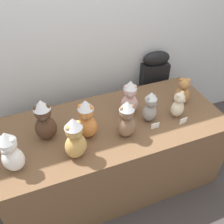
{
  "coord_description": "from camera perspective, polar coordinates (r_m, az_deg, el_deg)",
  "views": [
    {
      "loc": [
        -0.56,
        -1.19,
        2.13
      ],
      "look_at": [
        0.0,
        0.25,
        0.85
      ],
      "focal_mm": 41.0,
      "sensor_mm": 36.0,
      "label": 1
    }
  ],
  "objects": [
    {
      "name": "ground_plane",
      "position": [
        2.51,
        2.2,
        -18.69
      ],
      "size": [
        10.0,
        10.0,
        0.0
      ],
      "primitive_type": "plane",
      "color": "#3D3838"
    },
    {
      "name": "wall_back",
      "position": [
        2.33,
        -6.24,
        18.46
      ],
      "size": [
        7.0,
        0.08,
        2.6
      ],
      "primitive_type": "cube",
      "color": "silver",
      "rests_on": "ground_plane"
    },
    {
      "name": "display_table",
      "position": [
        2.35,
        -0.0,
        -9.15
      ],
      "size": [
        1.86,
        0.82,
        0.73
      ],
      "primitive_type": "cube",
      "color": "brown",
      "rests_on": "ground_plane"
    },
    {
      "name": "instrument_case",
      "position": [
        2.85,
        8.95,
        4.28
      ],
      "size": [
        0.29,
        0.15,
        1.0
      ],
      "rotation": [
        0.0,
        0.0,
        -0.13
      ],
      "color": "black",
      "rests_on": "ground_plane"
    },
    {
      "name": "teddy_bear_ash",
      "position": [
        2.06,
        8.52,
        1.1
      ],
      "size": [
        0.15,
        0.14,
        0.28
      ],
      "rotation": [
        0.0,
        0.0,
        0.31
      ],
      "color": "gray",
      "rests_on": "display_table"
    },
    {
      "name": "teddy_bear_caramel",
      "position": [
        2.32,
        15.49,
        4.46
      ],
      "size": [
        0.17,
        0.16,
        0.25
      ],
      "rotation": [
        0.0,
        0.0,
        -0.58
      ],
      "color": "#B27A42",
      "rests_on": "display_table"
    },
    {
      "name": "teddy_bear_ginger",
      "position": [
        1.88,
        -5.7,
        -1.64
      ],
      "size": [
        0.2,
        0.19,
        0.34
      ],
      "rotation": [
        0.0,
        0.0,
        -0.54
      ],
      "color": "#D17F3D",
      "rests_on": "display_table"
    },
    {
      "name": "teddy_bear_mocha",
      "position": [
        1.89,
        3.25,
        -1.69
      ],
      "size": [
        0.16,
        0.14,
        0.32
      ],
      "rotation": [
        0.0,
        0.0,
        -0.08
      ],
      "color": "#7F6047",
      "rests_on": "display_table"
    },
    {
      "name": "teddy_bear_honey",
      "position": [
        1.75,
        -8.27,
        -5.87
      ],
      "size": [
        0.19,
        0.17,
        0.35
      ],
      "rotation": [
        0.0,
        0.0,
        0.3
      ],
      "color": "tan",
      "rests_on": "display_table"
    },
    {
      "name": "teddy_bear_blush",
      "position": [
        2.1,
        3.98,
        3.19
      ],
      "size": [
        0.18,
        0.17,
        0.32
      ],
      "rotation": [
        0.0,
        0.0,
        -0.37
      ],
      "color": "beige",
      "rests_on": "display_table"
    },
    {
      "name": "teddy_bear_snow",
      "position": [
        1.78,
        -21.68,
        -8.3
      ],
      "size": [
        0.19,
        0.19,
        0.33
      ],
      "rotation": [
        0.0,
        0.0,
        -0.51
      ],
      "color": "white",
      "rests_on": "display_table"
    },
    {
      "name": "teddy_bear_cream",
      "position": [
        2.16,
        14.51,
        1.46
      ],
      "size": [
        0.15,
        0.14,
        0.24
      ],
      "rotation": [
        0.0,
        0.0,
        0.41
      ],
      "color": "beige",
      "rests_on": "display_table"
    },
    {
      "name": "teddy_bear_cocoa",
      "position": [
        1.92,
        -14.85,
        -1.81
      ],
      "size": [
        0.18,
        0.16,
        0.35
      ],
      "rotation": [
        0.0,
        0.0,
        -0.13
      ],
      "color": "#4C3323",
      "rests_on": "display_table"
    },
    {
      "name": "name_card_front_left",
      "position": [
        2.15,
        15.62,
        -1.9
      ],
      "size": [
        0.07,
        0.02,
        0.05
      ],
      "primitive_type": "cube",
      "rotation": [
        0.0,
        0.0,
        0.15
      ],
      "color": "white",
      "rests_on": "display_table"
    },
    {
      "name": "name_card_front_middle",
      "position": [
        2.06,
        9.61,
        -3.03
      ],
      "size": [
        0.07,
        0.01,
        0.05
      ],
      "primitive_type": "cube",
      "rotation": [
        0.0,
        0.0,
        -0.03
      ],
      "color": "white",
      "rests_on": "display_table"
    }
  ]
}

